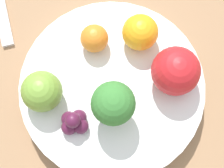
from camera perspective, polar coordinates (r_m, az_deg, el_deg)
The scene contains 10 objects.
ground_plane at distance 0.52m, azimuth 0.00°, elevation -1.82°, with size 6.00×6.00×0.00m, color gray.
table_surface at distance 0.51m, azimuth 0.00°, elevation -1.55°, with size 1.20×1.20×0.02m.
bowl at distance 0.49m, azimuth 0.00°, elevation -0.82°, with size 0.24×0.24×0.03m.
broccoli at distance 0.42m, azimuth 0.19°, elevation -3.09°, with size 0.05×0.05×0.07m.
apple_red at distance 0.45m, azimuth 9.68°, elevation 1.96°, with size 0.06×0.06×0.06m.
apple_green at distance 0.45m, azimuth -10.65°, elevation -1.12°, with size 0.05×0.05×0.05m.
orange_front at distance 0.47m, azimuth -2.71°, elevation 6.96°, with size 0.04×0.04×0.04m.
orange_back at distance 0.47m, azimuth 4.31°, elevation 7.85°, with size 0.05×0.05×0.05m.
grape_cluster at distance 0.45m, azimuth -5.68°, elevation -5.89°, with size 0.04×0.04×0.03m.
spoon at distance 0.56m, azimuth -16.18°, elevation 9.01°, with size 0.05×0.07×0.01m.
Camera 1 is at (-0.09, -0.09, 0.51)m, focal length 60.00 mm.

